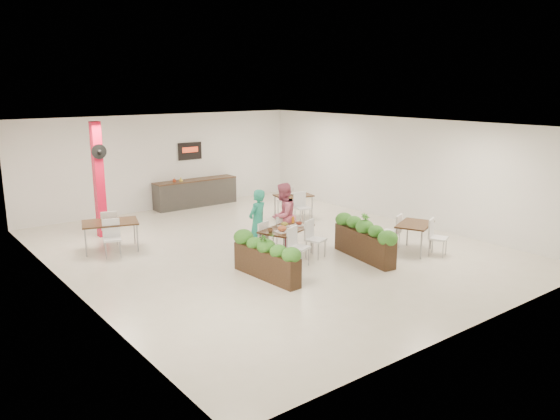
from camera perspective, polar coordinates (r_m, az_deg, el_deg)
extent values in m
plane|color=beige|center=(14.26, -1.21, -4.01)|extent=(12.00, 12.00, 0.00)
cube|color=white|center=(18.98, -12.09, 4.93)|extent=(10.00, 0.10, 3.20)
cube|color=white|center=(9.84, 20.01, -2.96)|extent=(10.00, 0.10, 3.20)
cube|color=white|center=(11.70, -21.36, -0.61)|extent=(0.10, 12.00, 3.20)
cube|color=white|center=(17.28, 12.27, 4.15)|extent=(0.10, 12.00, 3.20)
cube|color=white|center=(13.67, -1.27, 8.92)|extent=(10.00, 12.00, 0.04)
cube|color=red|center=(15.84, -18.40, 2.99)|extent=(0.25, 0.25, 3.20)
cylinder|color=black|center=(15.56, -18.39, 5.81)|extent=(0.40, 0.06, 0.40)
sphere|color=black|center=(15.53, -18.34, 5.80)|extent=(0.12, 0.12, 0.12)
cube|color=#312E2B|center=(19.32, -8.80, 1.74)|extent=(3.00, 0.60, 0.90)
cube|color=black|center=(19.23, -8.85, 3.12)|extent=(3.00, 0.62, 0.04)
cube|color=black|center=(19.36, -9.40, 6.09)|extent=(0.90, 0.04, 0.60)
cube|color=red|center=(19.33, -9.36, 6.23)|extent=(0.60, 0.02, 0.18)
imported|color=#A4381B|center=(18.85, -11.00, 3.19)|extent=(0.09, 0.09, 0.19)
imported|color=gold|center=(18.96, -10.32, 3.24)|extent=(0.13, 0.13, 0.17)
cube|color=black|center=(13.31, 0.67, -1.98)|extent=(1.59, 1.22, 0.04)
cylinder|color=gray|center=(12.72, 0.41, -4.46)|extent=(0.04, 0.04, 0.71)
cylinder|color=gray|center=(13.77, 3.30, -3.11)|extent=(0.04, 0.04, 0.71)
cylinder|color=gray|center=(13.09, -2.10, -3.96)|extent=(0.04, 0.04, 0.71)
cylinder|color=gray|center=(14.11, 0.90, -2.69)|extent=(0.04, 0.04, 0.71)
cube|color=white|center=(13.39, -2.42, -3.15)|extent=(0.54, 0.54, 0.05)
cube|color=white|center=(13.22, -1.76, -2.23)|extent=(0.41, 0.18, 0.45)
cylinder|color=gray|center=(13.69, -2.58, -3.82)|extent=(0.02, 0.02, 0.43)
cylinder|color=gray|center=(13.42, -3.43, -4.17)|extent=(0.02, 0.02, 0.43)
cylinder|color=gray|center=(13.50, -1.40, -4.05)|extent=(0.02, 0.02, 0.43)
cylinder|color=gray|center=(13.23, -2.24, -4.41)|extent=(0.02, 0.02, 0.43)
cube|color=white|center=(14.02, -0.52, -2.39)|extent=(0.54, 0.54, 0.05)
cube|color=white|center=(13.86, 0.13, -1.50)|extent=(0.41, 0.18, 0.45)
cylinder|color=gray|center=(14.32, -0.71, -3.04)|extent=(0.02, 0.02, 0.43)
cylinder|color=gray|center=(14.05, -1.48, -3.36)|extent=(0.02, 0.02, 0.43)
cylinder|color=gray|center=(14.14, 0.44, -3.25)|extent=(0.02, 0.02, 0.43)
cylinder|color=gray|center=(13.86, -0.32, -3.58)|extent=(0.02, 0.02, 0.43)
cube|color=white|center=(12.76, 1.98, -3.97)|extent=(0.54, 0.54, 0.05)
cube|color=white|center=(12.78, 1.26, -2.76)|extent=(0.41, 0.18, 0.45)
cylinder|color=gray|center=(12.61, 2.24, -5.30)|extent=(0.02, 0.02, 0.43)
cylinder|color=gray|center=(12.89, 3.02, -4.90)|extent=(0.02, 0.02, 0.43)
cylinder|color=gray|center=(12.78, 0.92, -5.04)|extent=(0.02, 0.02, 0.43)
cylinder|color=gray|center=(13.05, 1.72, -4.65)|extent=(0.02, 0.02, 0.43)
cube|color=white|center=(13.42, 3.75, -3.12)|extent=(0.54, 0.54, 0.05)
cube|color=white|center=(13.45, 3.06, -1.98)|extent=(0.41, 0.18, 0.45)
cylinder|color=gray|center=(13.27, 4.02, -4.38)|extent=(0.02, 0.02, 0.43)
cylinder|color=gray|center=(13.55, 4.72, -4.02)|extent=(0.02, 0.02, 0.43)
cylinder|color=gray|center=(13.43, 2.75, -4.15)|extent=(0.02, 0.02, 0.43)
cylinder|color=gray|center=(13.71, 3.47, -3.80)|extent=(0.02, 0.02, 0.43)
cube|color=white|center=(12.97, 0.22, -2.26)|extent=(0.38, 0.38, 0.01)
ellipsoid|color=brown|center=(12.95, 0.22, -1.95)|extent=(0.22, 0.22, 0.13)
cube|color=white|center=(13.45, 0.47, -1.70)|extent=(0.33, 0.33, 0.01)
ellipsoid|color=orange|center=(13.43, 0.47, -1.45)|extent=(0.18, 0.18, 0.11)
cube|color=white|center=(13.57, 2.01, -1.57)|extent=(0.33, 0.33, 0.01)
ellipsoid|color=#531810|center=(13.56, 2.01, -1.35)|extent=(0.16, 0.16, 0.10)
cube|color=white|center=(13.17, 1.22, -2.02)|extent=(0.23, 0.23, 0.01)
ellipsoid|color=white|center=(13.16, 1.22, -1.84)|extent=(0.12, 0.12, 0.07)
cylinder|color=orange|center=(13.82, 1.37, -1.02)|extent=(0.07, 0.07, 0.15)
imported|color=#513722|center=(12.90, -1.01, -2.16)|extent=(0.12, 0.12, 0.10)
imported|color=#229679|center=(13.56, -2.36, -1.28)|extent=(0.70, 0.57, 1.66)
imported|color=#D55E7D|center=(14.01, 0.31, -0.65)|extent=(1.01, 0.90, 1.73)
cube|color=black|center=(12.01, -1.44, -5.69)|extent=(0.44, 1.95, 0.64)
ellipsoid|color=#225D1A|center=(11.29, 1.20, -4.57)|extent=(0.40, 0.40, 0.32)
ellipsoid|color=#225D1A|center=(11.58, -0.16, -4.11)|extent=(0.40, 0.40, 0.32)
ellipsoid|color=#225D1A|center=(11.88, -1.45, -3.68)|extent=(0.40, 0.40, 0.32)
ellipsoid|color=#225D1A|center=(12.18, -2.67, -3.26)|extent=(0.40, 0.40, 0.32)
ellipsoid|color=#225D1A|center=(12.49, -3.84, -2.86)|extent=(0.40, 0.40, 0.32)
imported|color=#225D1A|center=(11.86, -1.45, -3.26)|extent=(0.38, 0.33, 0.42)
cube|color=black|center=(13.48, 8.78, -3.65)|extent=(0.68, 2.08, 0.69)
ellipsoid|color=#225D1A|center=(12.69, 11.20, -2.63)|extent=(0.40, 0.40, 0.32)
ellipsoid|color=#225D1A|center=(13.02, 9.99, -2.18)|extent=(0.40, 0.40, 0.32)
ellipsoid|color=#225D1A|center=(13.36, 8.84, -1.75)|extent=(0.40, 0.40, 0.32)
ellipsoid|color=#225D1A|center=(13.70, 7.75, -1.34)|extent=(0.40, 0.40, 0.32)
ellipsoid|color=#225D1A|center=(14.05, 6.71, -0.95)|extent=(0.40, 0.40, 0.32)
imported|color=#225D1A|center=(13.33, 8.86, -1.32)|extent=(0.25, 0.25, 0.45)
cube|color=black|center=(14.58, -17.34, -1.25)|extent=(1.58, 1.28, 0.04)
cylinder|color=gray|center=(14.28, -19.64, -3.28)|extent=(0.04, 0.04, 0.71)
cylinder|color=gray|center=(14.33, -14.66, -2.88)|extent=(0.04, 0.04, 0.71)
cylinder|color=gray|center=(15.04, -19.69, -2.47)|extent=(0.04, 0.04, 0.71)
cylinder|color=gray|center=(15.09, -14.97, -2.10)|extent=(0.04, 0.04, 0.71)
cube|color=white|center=(15.23, -17.40, -1.75)|extent=(0.53, 0.53, 0.05)
cube|color=white|center=(14.99, -17.42, -1.00)|extent=(0.41, 0.16, 0.45)
cylinder|color=gray|center=(15.46, -16.75, -2.39)|extent=(0.02, 0.02, 0.43)
cylinder|color=gray|center=(15.45, -18.00, -2.49)|extent=(0.02, 0.02, 0.43)
cylinder|color=gray|center=(15.13, -16.66, -2.71)|extent=(0.02, 0.02, 0.43)
cylinder|color=gray|center=(15.12, -17.94, -2.82)|extent=(0.02, 0.02, 0.43)
cube|color=white|center=(14.07, -17.12, -2.93)|extent=(0.53, 0.53, 0.05)
cube|color=white|center=(14.19, -17.24, -1.76)|extent=(0.41, 0.16, 0.45)
cylinder|color=gray|center=(13.97, -17.71, -4.09)|extent=(0.02, 0.02, 0.43)
cylinder|color=gray|center=(13.98, -16.32, -3.98)|extent=(0.02, 0.02, 0.43)
cylinder|color=gray|center=(14.29, -17.78, -3.71)|extent=(0.02, 0.02, 0.43)
cylinder|color=gray|center=(14.31, -16.42, -3.60)|extent=(0.02, 0.02, 0.43)
imported|color=white|center=(14.57, -17.35, -1.08)|extent=(0.22, 0.22, 0.05)
cube|color=black|center=(17.30, 1.42, 1.53)|extent=(1.25, 0.96, 0.04)
cylinder|color=gray|center=(16.89, 0.40, -0.06)|extent=(0.04, 0.04, 0.71)
cylinder|color=gray|center=(17.35, 3.37, 0.27)|extent=(0.04, 0.04, 0.71)
cylinder|color=gray|center=(17.44, -0.52, 0.36)|extent=(0.04, 0.04, 0.71)
cylinder|color=gray|center=(17.88, 2.38, 0.67)|extent=(0.04, 0.04, 0.71)
cube|color=white|center=(17.88, 0.53, 0.99)|extent=(0.50, 0.50, 0.05)
cube|color=white|center=(17.67, 0.81, 1.67)|extent=(0.42, 0.12, 0.45)
cylinder|color=gray|center=(18.16, 0.77, 0.42)|extent=(0.02, 0.02, 0.43)
cylinder|color=gray|center=(18.01, -0.20, 0.31)|extent=(0.02, 0.02, 0.43)
cylinder|color=gray|center=(17.86, 1.26, 0.20)|extent=(0.02, 0.02, 0.43)
cylinder|color=gray|center=(17.71, 0.28, 0.10)|extent=(0.02, 0.02, 0.43)
cube|color=white|center=(16.84, 2.36, 0.23)|extent=(0.50, 0.50, 0.05)
cube|color=white|center=(16.95, 2.06, 1.18)|extent=(0.42, 0.12, 0.45)
cylinder|color=gray|center=(16.67, 2.12, -0.73)|extent=(0.02, 0.02, 0.43)
cylinder|color=gray|center=(16.83, 3.14, -0.61)|extent=(0.02, 0.02, 0.43)
cylinder|color=gray|center=(16.97, 1.58, -0.49)|extent=(0.02, 0.02, 0.43)
cylinder|color=gray|center=(17.12, 2.58, -0.37)|extent=(0.02, 0.02, 0.43)
imported|color=white|center=(17.29, 1.42, 1.68)|extent=(0.22, 0.22, 0.05)
cube|color=black|center=(14.15, 13.91, -1.47)|extent=(1.32, 1.13, 0.04)
cylinder|color=gray|center=(13.71, 14.54, -3.59)|extent=(0.04, 0.04, 0.71)
cylinder|color=gray|center=(14.64, 15.51, -2.59)|extent=(0.04, 0.04, 0.71)
cylinder|color=gray|center=(13.86, 12.06, -3.27)|extent=(0.04, 0.04, 0.71)
cylinder|color=gray|center=(14.78, 13.17, -2.31)|extent=(0.04, 0.04, 0.71)
cube|color=white|center=(14.38, 11.55, -2.27)|extent=(0.55, 0.55, 0.05)
cube|color=white|center=(14.26, 12.32, -1.39)|extent=(0.40, 0.21, 0.45)
cylinder|color=gray|center=(14.64, 11.07, -2.92)|extent=(0.02, 0.02, 0.43)
cylinder|color=gray|center=(14.33, 10.65, -3.26)|extent=(0.02, 0.02, 0.43)
cylinder|color=gray|center=(14.55, 12.34, -3.09)|extent=(0.02, 0.02, 0.43)
cylinder|color=gray|center=(14.24, 11.95, -3.43)|extent=(0.02, 0.02, 0.43)
cube|color=white|center=(14.09, 16.21, -2.85)|extent=(0.55, 0.55, 0.05)
cube|color=white|center=(14.06, 15.52, -1.77)|extent=(0.40, 0.21, 0.45)
cylinder|color=gray|center=(13.96, 16.67, -4.03)|extent=(0.02, 0.02, 0.43)
cylinder|color=gray|center=(14.28, 16.97, -3.67)|extent=(0.02, 0.02, 0.43)
cylinder|color=gray|center=(14.03, 15.32, -3.86)|extent=(0.02, 0.02, 0.43)
cylinder|color=gray|center=(14.35, 15.64, -3.50)|extent=(0.02, 0.02, 0.43)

